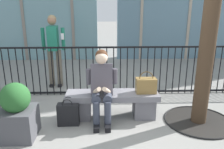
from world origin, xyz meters
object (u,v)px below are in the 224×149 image
object	(u,v)px
shopping_bag	(68,114)
handbag_on_bench	(146,85)
seated_person_with_phone	(102,84)
planter	(17,113)
stone_bench	(112,102)
bystander_at_railing	(54,46)

from	to	relation	value
shopping_bag	handbag_on_bench	bearing A→B (deg)	10.70
seated_person_with_phone	planter	world-z (taller)	seated_person_with_phone
seated_person_with_phone	planter	distance (m)	1.34
seated_person_with_phone	planter	size ratio (longest dim) A/B	1.43
seated_person_with_phone	handbag_on_bench	distance (m)	0.77
planter	shopping_bag	bearing A→B (deg)	26.98
stone_bench	seated_person_with_phone	distance (m)	0.44
handbag_on_bench	planter	world-z (taller)	planter
seated_person_with_phone	bystander_at_railing	size ratio (longest dim) A/B	0.71
stone_bench	handbag_on_bench	bearing A→B (deg)	-0.99
stone_bench	handbag_on_bench	xyz separation A→B (m)	(0.58, -0.01, 0.31)
handbag_on_bench	planter	distance (m)	2.08
bystander_at_railing	seated_person_with_phone	bearing A→B (deg)	-57.92
bystander_at_railing	planter	bearing A→B (deg)	-91.99
stone_bench	handbag_on_bench	size ratio (longest dim) A/B	4.19
seated_person_with_phone	shopping_bag	distance (m)	0.73
shopping_bag	bystander_at_railing	distance (m)	2.21
planter	seated_person_with_phone	bearing A→B (deg)	21.04
handbag_on_bench	bystander_at_railing	size ratio (longest dim) A/B	0.22
seated_person_with_phone	shopping_bag	size ratio (longest dim) A/B	2.58
shopping_bag	bystander_at_railing	world-z (taller)	bystander_at_railing
shopping_bag	bystander_at_railing	size ratio (longest dim) A/B	0.27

